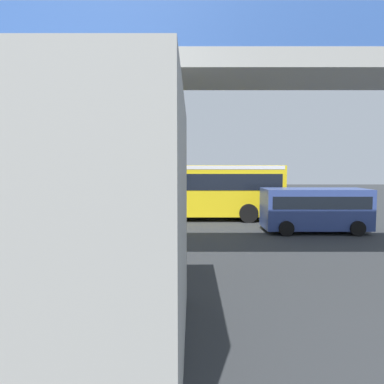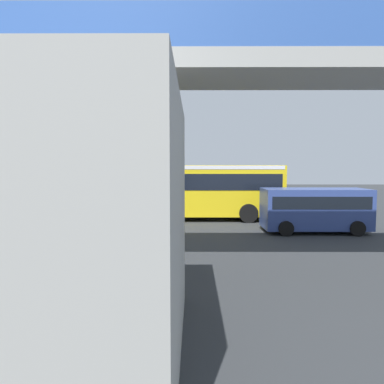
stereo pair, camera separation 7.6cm
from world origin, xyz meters
name	(u,v)px [view 2 (the right image)]	position (x,y,z in m)	size (l,w,h in m)	color
ground	(158,220)	(0.00, 0.00, 0.00)	(80.00, 80.00, 0.00)	#2D3033
city_bus	(182,187)	(-1.39, -0.36, 1.88)	(11.54, 2.85, 3.15)	yellow
parked_van	(314,207)	(-7.73, 3.64, 1.18)	(4.80, 2.17, 2.05)	#33478C
bicycle_blue	(4,220)	(7.65, 2.37, 0.37)	(1.77, 0.44, 0.96)	black
pedestrian	(102,214)	(2.20, 3.96, 0.89)	(0.38, 0.38, 1.79)	#2D2D38
traffic_sign	(174,184)	(-0.73, -3.74, 1.89)	(0.08, 0.60, 2.80)	slate
lane_dash_leftmost	(254,214)	(-6.00, -2.51, 0.00)	(2.00, 0.20, 0.01)	silver
lane_dash_left	(193,214)	(-2.00, -2.51, 0.00)	(2.00, 0.20, 0.01)	silver
lane_dash_centre	(131,214)	(2.00, -2.51, 0.00)	(2.00, 0.20, 0.01)	silver
lane_dash_right	(70,214)	(6.00, -2.51, 0.00)	(2.00, 0.20, 0.01)	silver
pedestrian_overpass	(122,86)	(0.00, 9.80, 5.36)	(30.65, 2.60, 7.13)	#9E9E99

